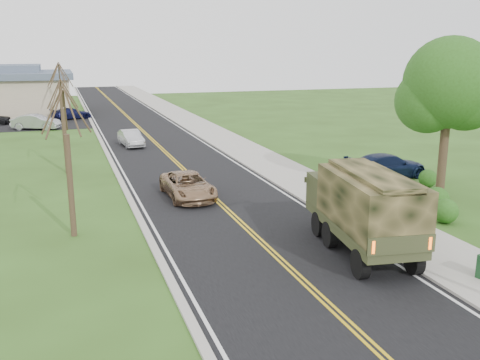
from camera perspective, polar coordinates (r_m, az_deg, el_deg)
name	(u,v)px	position (r m, az deg, el deg)	size (l,w,h in m)	color
ground	(348,324)	(15.70, 11.49, -14.84)	(160.00, 160.00, 0.00)	#2E4918
road	(139,128)	(52.83, -10.69, 5.49)	(8.00, 120.00, 0.01)	black
curb_right	(181,125)	(53.54, -6.27, 5.82)	(0.30, 120.00, 0.12)	#9E998E
sidewalk_right	(199,125)	(53.94, -4.45, 5.91)	(3.20, 120.00, 0.10)	#9E998E
curb_left	(95,129)	(52.42, -15.20, 5.24)	(0.30, 120.00, 0.10)	#9E998E
leafy_tree	(449,90)	(28.46, 21.40, 8.95)	(4.83, 4.50, 8.10)	#38281C
bare_tree_a	(69,173)	(22.33, -17.74, 0.67)	(1.93, 2.26, 6.08)	#38281C
bare_tree_b	(65,133)	(34.17, -18.21, 4.76)	(1.83, 2.14, 5.73)	#38281C
bare_tree_c	(62,108)	(46.04, -18.47, 7.30)	(2.04, 2.39, 6.42)	#38281C
bare_tree_d	(61,98)	(58.01, -18.59, 8.28)	(1.88, 2.20, 5.91)	#38281C
military_truck	(363,205)	(20.22, 13.02, -2.62)	(3.13, 6.74, 3.24)	black
suv_champagne	(188,186)	(27.47, -5.59, -0.59)	(2.14, 4.64, 1.29)	#987656
sedan_silver	(131,138)	(42.84, -11.55, 4.39)	(1.33, 3.83, 1.26)	#BABBC0
pickup_navy	(387,166)	(32.55, 15.39, 1.43)	(2.08, 5.12, 1.48)	#0F1A38
lot_car_silver	(36,122)	(54.27, -20.95, 5.81)	(1.54, 4.42, 1.46)	#A0A0A4
lot_car_navy	(71,114)	(61.09, -17.54, 6.78)	(1.73, 4.25, 1.23)	#0F1238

